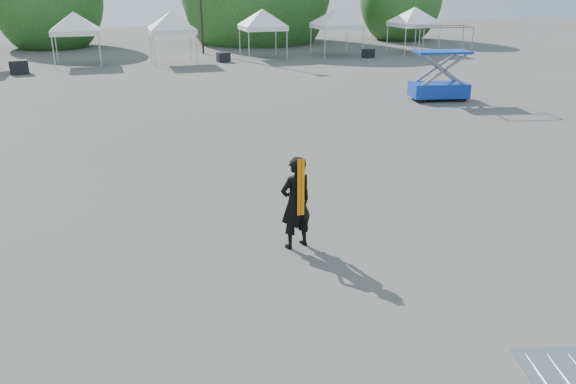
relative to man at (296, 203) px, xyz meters
name	(u,v)px	position (x,y,z in m)	size (l,w,h in m)	color
ground	(311,223)	(0.70, 1.01, -0.98)	(120.00, 120.00, 0.00)	#474442
tent_d	(73,16)	(-5.00, 29.37, 2.08)	(4.13, 4.13, 3.88)	silver
tent_e	(171,15)	(0.94, 28.20, 2.08)	(4.05, 4.05, 3.88)	silver
tent_f	(262,13)	(7.29, 29.11, 2.08)	(4.09, 4.09, 3.88)	silver
tent_g	(337,12)	(12.72, 28.81, 2.08)	(4.35, 4.35, 3.88)	silver
tent_h	(415,11)	(18.80, 28.55, 2.08)	(4.25, 4.25, 3.88)	silver
man	(296,203)	(0.00, 0.00, 0.00)	(0.81, 0.64, 1.95)	black
scissor_lift	(441,64)	(11.06, 12.41, 0.68)	(2.75, 1.75, 3.29)	#0B2699
crate_west	(19,67)	(-8.25, 26.58, -0.58)	(1.03, 0.80, 0.80)	black
crate_mid	(223,57)	(4.23, 28.06, -0.66)	(0.81, 0.63, 0.63)	black
crate_east	(368,53)	(14.49, 27.11, -0.68)	(0.77, 0.60, 0.60)	black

